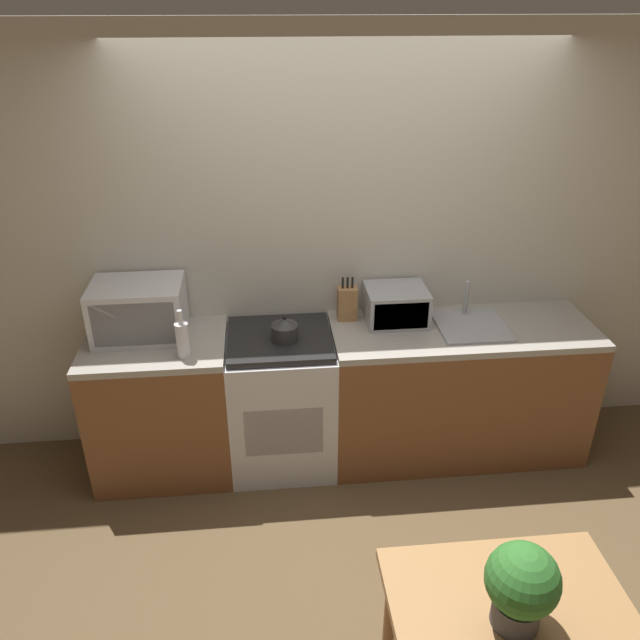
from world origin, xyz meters
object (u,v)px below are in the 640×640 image
toaster_oven (396,305)px  microwave (139,310)px  kettle (285,329)px  stove_range (282,400)px  bottle (183,339)px

toaster_oven → microwave: bearing=-178.8°
kettle → toaster_oven: bearing=13.7°
kettle → microwave: (-0.84, 0.14, 0.10)m
stove_range → bottle: bottle is taller
stove_range → toaster_oven: bearing=10.3°
kettle → microwave: bearing=170.7°
kettle → microwave: microwave is taller
bottle → kettle: bearing=13.6°
kettle → toaster_oven: (0.69, 0.17, 0.04)m
stove_range → bottle: (-0.54, -0.17, 0.56)m
kettle → toaster_oven: size_ratio=0.44×
microwave → kettle: bearing=-9.3°
kettle → microwave: size_ratio=0.31×
stove_range → microwave: bearing=172.9°
microwave → bottle: microwave is taller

